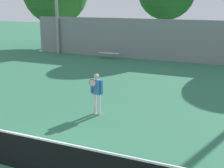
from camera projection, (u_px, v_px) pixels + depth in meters
The scene contains 4 objects.
tennis_net at pixel (27, 153), 8.22m from camera, with size 12.13×0.09×1.05m.
tennis_player at pixel (97, 92), 12.33m from camera, with size 0.56×0.43×1.67m.
bench_courtside_far at pixel (109, 53), 24.58m from camera, with size 1.72×0.40×0.46m.
back_fence at pixel (175, 41), 23.09m from camera, with size 24.11×0.06×3.12m.
Camera 1 is at (5.07, -5.93, 4.41)m, focal length 50.00 mm.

